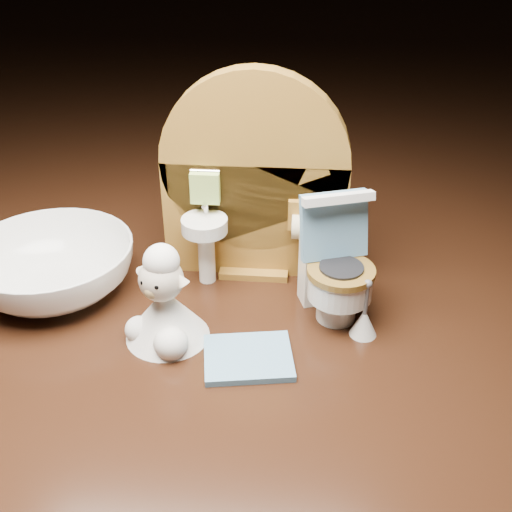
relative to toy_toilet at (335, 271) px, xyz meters
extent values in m
cube|color=black|center=(-0.06, -0.02, -0.08)|extent=(2.50, 2.50, 0.10)
cube|color=olive|center=(-0.06, 0.05, 0.01)|extent=(0.13, 0.02, 0.09)
cylinder|color=olive|center=(-0.06, 0.05, 0.05)|extent=(0.13, 0.02, 0.13)
cube|color=olive|center=(-0.06, 0.05, -0.03)|extent=(0.05, 0.04, 0.01)
cylinder|color=white|center=(-0.09, 0.03, -0.01)|extent=(0.01, 0.01, 0.04)
cylinder|color=white|center=(-0.09, 0.03, 0.02)|extent=(0.03, 0.03, 0.01)
cylinder|color=silver|center=(-0.09, 0.04, 0.03)|extent=(0.00, 0.00, 0.01)
cube|color=#ADD45F|center=(-0.09, 0.04, 0.04)|extent=(0.02, 0.01, 0.02)
cube|color=olive|center=(-0.02, 0.04, 0.02)|extent=(0.02, 0.01, 0.02)
cylinder|color=beige|center=(-0.02, 0.03, 0.01)|extent=(0.02, 0.02, 0.02)
cylinder|color=white|center=(0.00, -0.01, -0.02)|extent=(0.03, 0.03, 0.02)
cylinder|color=white|center=(0.00, -0.01, 0.00)|extent=(0.04, 0.04, 0.02)
cylinder|color=brown|center=(0.00, -0.01, 0.01)|extent=(0.04, 0.04, 0.00)
cube|color=white|center=(0.00, 0.01, -0.01)|extent=(0.04, 0.03, 0.05)
cube|color=#6296BA|center=(0.00, 0.01, 0.03)|extent=(0.05, 0.03, 0.04)
cube|color=white|center=(0.00, 0.00, 0.05)|extent=(0.05, 0.02, 0.01)
cylinder|color=#AAB42E|center=(0.00, 0.02, 0.03)|extent=(0.01, 0.01, 0.01)
cube|color=#6296BA|center=(-0.05, -0.06, -0.03)|extent=(0.06, 0.05, 0.00)
cone|color=white|center=(0.02, -0.02, -0.02)|extent=(0.02, 0.02, 0.02)
cylinder|color=#59595B|center=(0.02, -0.02, 0.00)|extent=(0.00, 0.00, 0.02)
sphere|color=#59595B|center=(0.02, -0.02, 0.01)|extent=(0.01, 0.01, 0.01)
cone|color=white|center=(-0.11, -0.04, -0.01)|extent=(0.05, 0.05, 0.04)
sphere|color=white|center=(-0.10, -0.05, -0.02)|extent=(0.02, 0.02, 0.02)
sphere|color=white|center=(-0.12, -0.04, -0.02)|extent=(0.02, 0.02, 0.02)
sphere|color=beige|center=(-0.11, -0.04, 0.01)|extent=(0.03, 0.03, 0.03)
sphere|color=#9F8350|center=(-0.11, -0.05, 0.01)|extent=(0.01, 0.01, 0.01)
sphere|color=white|center=(-0.11, -0.04, 0.02)|extent=(0.02, 0.02, 0.02)
cone|color=beige|center=(-0.12, -0.03, 0.02)|extent=(0.01, 0.01, 0.01)
cone|color=beige|center=(-0.09, -0.04, 0.02)|extent=(0.01, 0.01, 0.01)
sphere|color=black|center=(-0.11, -0.05, 0.02)|extent=(0.00, 0.00, 0.00)
sphere|color=black|center=(-0.11, -0.05, 0.02)|extent=(0.00, 0.00, 0.00)
imported|color=white|center=(-0.20, 0.01, -0.01)|extent=(0.15, 0.15, 0.04)
camera|label=1|loc=(-0.02, -0.36, 0.23)|focal=45.00mm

